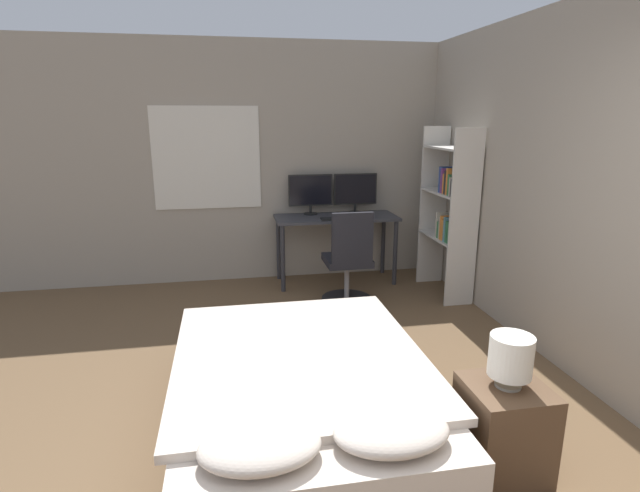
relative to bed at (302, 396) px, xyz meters
name	(u,v)px	position (x,y,z in m)	size (l,w,h in m)	color
wall_back	(281,164)	(0.23, 3.11, 1.12)	(12.00, 0.08, 2.70)	#9E9384
wall_side_right	(596,196)	(2.09, 0.31, 1.12)	(0.06, 12.00, 2.70)	#9E9384
bed	(302,396)	(0.00, 0.00, 0.00)	(1.52, 2.06, 0.54)	brown
nightstand	(503,429)	(1.01, -0.56, 0.02)	(0.42, 0.41, 0.51)	brown
bedside_lamp	(511,357)	(1.01, -0.56, 0.45)	(0.22, 0.22, 0.28)	gray
desk	(336,226)	(0.81, 2.76, 0.43)	(1.38, 0.55, 0.78)	#38383D
monitor_left	(310,192)	(0.54, 2.94, 0.81)	(0.51, 0.16, 0.46)	black
monitor_right	(355,191)	(1.08, 2.94, 0.81)	(0.51, 0.16, 0.46)	black
keyboard	(339,218)	(0.81, 2.59, 0.55)	(0.41, 0.13, 0.02)	black
computer_mouse	(365,217)	(1.10, 2.59, 0.56)	(0.07, 0.05, 0.04)	black
office_chair	(348,267)	(0.79, 2.05, 0.16)	(0.52, 0.52, 0.98)	black
bookshelf	(451,206)	(1.89, 2.10, 0.74)	(0.31, 0.79, 1.78)	beige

